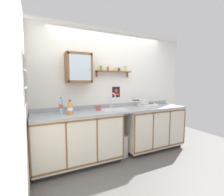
# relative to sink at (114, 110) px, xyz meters

# --- Properties ---
(floor) EXTENTS (6.17, 6.17, 0.00)m
(floor) POSITION_rel_sink_xyz_m (0.06, -0.35, -0.94)
(floor) COLOR #565451
(floor) RESTS_ON ground
(back_wall) EXTENTS (3.77, 0.07, 2.62)m
(back_wall) POSITION_rel_sink_xyz_m (0.06, 0.29, 0.37)
(back_wall) COLOR silver
(back_wall) RESTS_ON ground
(side_wall_left) EXTENTS (0.05, 3.42, 2.62)m
(side_wall_left) POSITION_rel_sink_xyz_m (-1.55, -0.64, 0.36)
(side_wall_left) COLOR silver
(side_wall_left) RESTS_ON ground
(lower_cabinet_run) EXTENTS (1.56, 0.62, 0.93)m
(lower_cabinet_run) POSITION_rel_sink_xyz_m (-0.74, -0.04, -0.48)
(lower_cabinet_run) COLOR black
(lower_cabinet_run) RESTS_ON ground
(lower_cabinet_run_right) EXTENTS (1.37, 0.62, 0.93)m
(lower_cabinet_run_right) POSITION_rel_sink_xyz_m (0.95, -0.04, -0.48)
(lower_cabinet_run_right) COLOR black
(lower_cabinet_run_right) RESTS_ON ground
(countertop) EXTENTS (3.13, 0.64, 0.03)m
(countertop) POSITION_rel_sink_xyz_m (0.06, -0.04, -0.00)
(countertop) COLOR #9EA3A8
(countertop) RESTS_ON lower_cabinet_run
(backsplash) EXTENTS (3.13, 0.02, 0.08)m
(backsplash) POSITION_rel_sink_xyz_m (0.06, 0.26, 0.05)
(backsplash) COLOR #9EA3A8
(backsplash) RESTS_ON countertop
(sink) EXTENTS (0.53, 0.42, 0.44)m
(sink) POSITION_rel_sink_xyz_m (0.00, 0.00, 0.00)
(sink) COLOR silver
(sink) RESTS_ON countertop
(hot_plate_stove) EXTENTS (0.37, 0.27, 0.07)m
(hot_plate_stove) POSITION_rel_sink_xyz_m (0.82, -0.02, 0.05)
(hot_plate_stove) COLOR silver
(hot_plate_stove) RESTS_ON countertop
(saucepan) EXTENTS (0.33, 0.24, 0.10)m
(saucepan) POSITION_rel_sink_xyz_m (0.73, -0.00, 0.14)
(saucepan) COLOR silver
(saucepan) RESTS_ON hot_plate_stove
(bottle_water_clear_0) EXTENTS (0.08, 0.08, 0.22)m
(bottle_water_clear_0) POSITION_rel_sink_xyz_m (-0.84, -0.01, 0.11)
(bottle_water_clear_0) COLOR silver
(bottle_water_clear_0) RESTS_ON countertop
(bottle_juice_amber_1) EXTENTS (0.09, 0.09, 0.25)m
(bottle_juice_amber_1) POSITION_rel_sink_xyz_m (-0.88, -0.13, 0.13)
(bottle_juice_amber_1) COLOR gold
(bottle_juice_amber_1) RESTS_ON countertop
(bottle_water_blue_2) EXTENTS (0.07, 0.07, 0.29)m
(bottle_water_blue_2) POSITION_rel_sink_xyz_m (-1.01, 0.01, 0.15)
(bottle_water_blue_2) COLOR #8CB7E0
(bottle_water_blue_2) RESTS_ON countertop
(mug) EXTENTS (0.09, 0.13, 0.10)m
(mug) POSITION_rel_sink_xyz_m (-0.31, 0.06, 0.07)
(mug) COLOR #B24C47
(mug) RESTS_ON countertop
(wall_cabinet) EXTENTS (0.47, 0.28, 0.55)m
(wall_cabinet) POSITION_rel_sink_xyz_m (-0.66, 0.14, 0.82)
(wall_cabinet) COLOR brown
(spice_shelf) EXTENTS (0.78, 0.14, 0.23)m
(spice_shelf) POSITION_rel_sink_xyz_m (0.10, 0.20, 0.79)
(spice_shelf) COLOR brown
(warning_sign) EXTENTS (0.18, 0.01, 0.22)m
(warning_sign) POSITION_rel_sink_xyz_m (0.19, 0.26, 0.34)
(warning_sign) COLOR black
(window) EXTENTS (0.03, 0.77, 0.66)m
(window) POSITION_rel_sink_xyz_m (-1.52, -0.31, 0.60)
(window) COLOR #262D38
(trash_bin) EXTENTS (0.31, 0.31, 0.44)m
(trash_bin) POSITION_rel_sink_xyz_m (0.15, -0.07, -0.72)
(trash_bin) COLOR silver
(trash_bin) RESTS_ON ground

